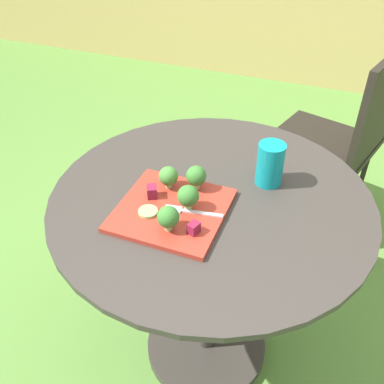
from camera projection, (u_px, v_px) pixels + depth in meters
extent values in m
plane|color=#568438|center=(206.00, 347.00, 1.65)|extent=(12.00, 12.00, 0.00)
cylinder|color=#38332D|center=(211.00, 198.00, 1.20)|extent=(0.90, 0.90, 0.02)
cylinder|color=#38332D|center=(208.00, 281.00, 1.42)|extent=(0.06, 0.06, 0.68)
cylinder|color=#38332D|center=(206.00, 344.00, 1.64)|extent=(0.44, 0.44, 0.04)
cube|color=black|center=(320.00, 144.00, 1.98)|extent=(0.55, 0.55, 0.03)
cube|color=black|center=(378.00, 109.00, 1.74)|extent=(0.15, 0.41, 0.45)
cylinder|color=black|center=(296.00, 154.00, 2.32)|extent=(0.02, 0.02, 0.43)
cylinder|color=black|center=(261.00, 186.00, 2.09)|extent=(0.02, 0.02, 0.43)
cylinder|color=black|center=(362.00, 179.00, 2.14)|extent=(0.02, 0.02, 0.43)
cylinder|color=black|center=(332.00, 217.00, 1.92)|extent=(0.02, 0.02, 0.43)
cube|color=#AD3323|center=(172.00, 210.00, 1.14)|extent=(0.28, 0.28, 0.01)
cylinder|color=#0F8C93|center=(270.00, 164.00, 1.21)|extent=(0.08, 0.08, 0.13)
cylinder|color=#0D777D|center=(269.00, 170.00, 1.22)|extent=(0.07, 0.07, 0.09)
cube|color=silver|center=(202.00, 213.00, 1.12)|extent=(0.11, 0.03, 0.00)
cube|color=silver|center=(173.00, 209.00, 1.13)|extent=(0.05, 0.03, 0.00)
cylinder|color=#99B770|center=(188.00, 206.00, 1.13)|extent=(0.02, 0.02, 0.02)
sphere|color=#38752D|center=(188.00, 196.00, 1.11)|extent=(0.06, 0.06, 0.06)
cylinder|color=#99B770|center=(169.00, 227.00, 1.07)|extent=(0.02, 0.02, 0.02)
sphere|color=#38752D|center=(168.00, 217.00, 1.05)|extent=(0.06, 0.06, 0.06)
cylinder|color=#99B770|center=(169.00, 185.00, 1.20)|extent=(0.02, 0.02, 0.02)
sphere|color=#427F33|center=(168.00, 176.00, 1.18)|extent=(0.05, 0.05, 0.05)
cylinder|color=#99B770|center=(197.00, 185.00, 1.20)|extent=(0.02, 0.02, 0.02)
sphere|color=#38752D|center=(197.00, 175.00, 1.18)|extent=(0.06, 0.06, 0.06)
cylinder|color=#8EB766|center=(148.00, 212.00, 1.12)|extent=(0.05, 0.05, 0.01)
cube|color=maroon|center=(194.00, 228.00, 1.05)|extent=(0.03, 0.03, 0.03)
cube|color=maroon|center=(152.00, 192.00, 1.16)|extent=(0.04, 0.04, 0.03)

